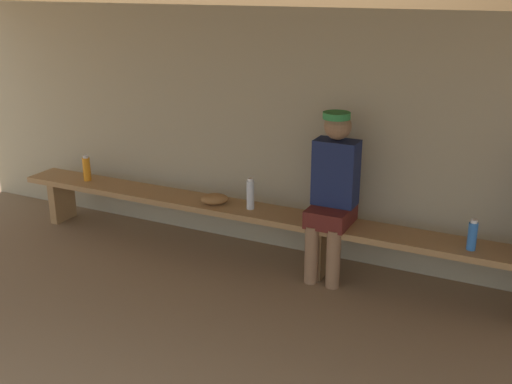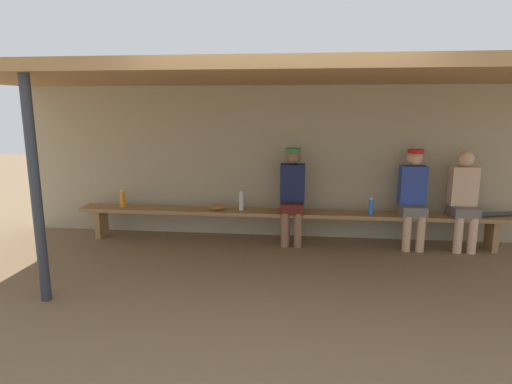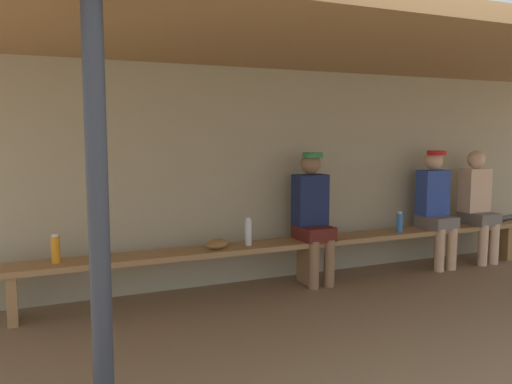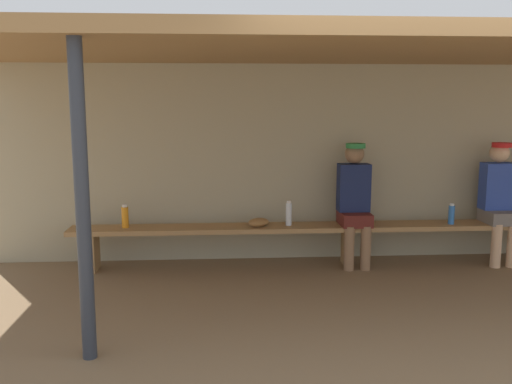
% 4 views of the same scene
% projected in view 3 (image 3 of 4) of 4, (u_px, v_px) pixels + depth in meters
% --- Properties ---
extents(ground_plane, '(24.00, 24.00, 0.00)m').
position_uv_depth(ground_plane, '(407.00, 336.00, 4.03)').
color(ground_plane, brown).
extents(back_wall, '(8.00, 0.20, 2.20)m').
position_uv_depth(back_wall, '(287.00, 174.00, 5.73)').
color(back_wall, tan).
rests_on(back_wall, ground).
extents(dugout_roof, '(8.00, 2.80, 0.12)m').
position_uv_depth(dugout_roof, '(360.00, 47.00, 4.42)').
color(dugout_roof, '#9E7547').
rests_on(dugout_roof, back_wall).
extents(support_post, '(0.10, 0.10, 2.20)m').
position_uv_depth(support_post, '(99.00, 227.00, 2.47)').
color(support_post, '#2D333D').
rests_on(support_post, ground).
extents(bench, '(6.00, 0.36, 0.46)m').
position_uv_depth(bench, '(307.00, 247.00, 5.40)').
color(bench, '#9E7547').
rests_on(bench, ground).
extents(player_leftmost, '(0.34, 0.42, 1.34)m').
position_uv_depth(player_leftmost, '(436.00, 203.00, 6.05)').
color(player_leftmost, slate).
rests_on(player_leftmost, ground).
extents(player_middle, '(0.34, 0.42, 1.34)m').
position_uv_depth(player_middle, '(478.00, 201.00, 6.31)').
color(player_middle, slate).
rests_on(player_middle, ground).
extents(player_shirtless_tan, '(0.34, 0.42, 1.34)m').
position_uv_depth(player_shirtless_tan, '(313.00, 211.00, 5.39)').
color(player_shirtless_tan, '#591E19').
rests_on(player_shirtless_tan, ground).
extents(water_bottle_green, '(0.07, 0.07, 0.27)m').
position_uv_depth(water_bottle_green, '(248.00, 232.00, 5.11)').
color(water_bottle_green, silver).
rests_on(water_bottle_green, bench).
extents(water_bottle_clear, '(0.07, 0.07, 0.25)m').
position_uv_depth(water_bottle_clear, '(56.00, 249.00, 4.40)').
color(water_bottle_clear, orange).
rests_on(water_bottle_clear, bench).
extents(water_bottle_blue, '(0.07, 0.07, 0.23)m').
position_uv_depth(water_bottle_blue, '(400.00, 222.00, 5.79)').
color(water_bottle_blue, blue).
rests_on(water_bottle_blue, bench).
extents(baseball_glove_dark_brown, '(0.29, 0.27, 0.09)m').
position_uv_depth(baseball_glove_dark_brown, '(217.00, 244.00, 4.96)').
color(baseball_glove_dark_brown, olive).
rests_on(baseball_glove_dark_brown, bench).
extents(baseball_bat, '(0.83, 0.28, 0.07)m').
position_uv_depth(baseball_bat, '(502.00, 219.00, 6.50)').
color(baseball_bat, '#333338').
rests_on(baseball_bat, bench).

